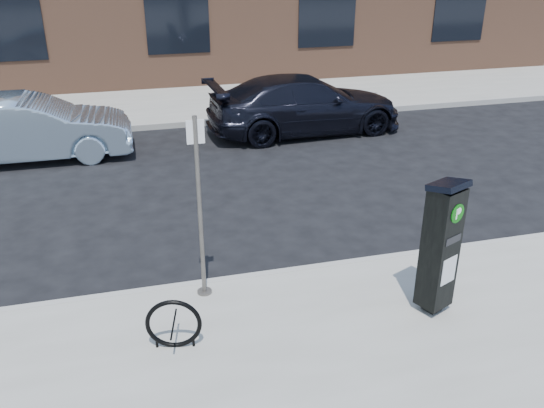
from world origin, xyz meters
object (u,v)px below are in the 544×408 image
object	(u,v)px
bike_rack	(174,324)
car_silver	(31,129)
sign_pole	(200,211)
parking_kiosk	(440,246)
car_dark	(305,104)

from	to	relation	value
bike_rack	car_silver	bearing A→B (deg)	119.05
sign_pole	bike_rack	bearing A→B (deg)	-116.09
car_silver	bike_rack	bearing A→B (deg)	-162.46
parking_kiosk	car_dark	distance (m)	8.31
bike_rack	car_silver	size ratio (longest dim) A/B	0.15
sign_pole	car_dark	distance (m)	8.04
parking_kiosk	sign_pole	world-z (taller)	sign_pole
car_silver	car_dark	size ratio (longest dim) A/B	0.87
parking_kiosk	car_silver	size ratio (longest dim) A/B	0.42
parking_kiosk	sign_pole	distance (m)	3.10
car_dark	sign_pole	bearing A→B (deg)	149.33
car_dark	car_silver	bearing A→B (deg)	90.40
bike_rack	sign_pole	bearing A→B (deg)	76.15
bike_rack	car_silver	xyz separation A→B (m)	(-2.38, 7.77, 0.25)
parking_kiosk	bike_rack	size ratio (longest dim) A/B	2.78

